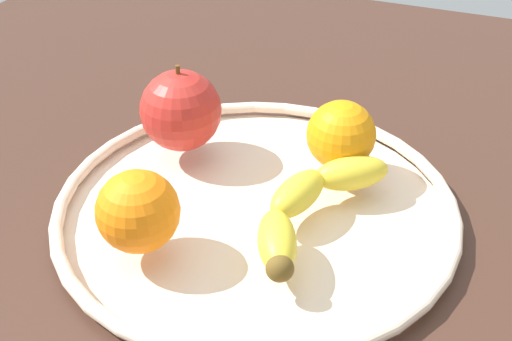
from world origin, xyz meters
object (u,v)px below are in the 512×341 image
(fruit_bowl, at_px, (256,205))
(banana, at_px, (309,204))
(apple, at_px, (181,110))
(orange_back_right, at_px, (138,211))
(orange_front_left, at_px, (341,135))

(fruit_bowl, distance_m, banana, 0.06)
(fruit_bowl, distance_m, apple, 0.12)
(fruit_bowl, xyz_separation_m, orange_back_right, (0.09, -0.06, 0.04))
(fruit_bowl, height_order, banana, banana)
(banana, relative_size, orange_front_left, 2.85)
(banana, height_order, orange_front_left, orange_front_left)
(banana, bearing_deg, orange_back_right, -39.67)
(fruit_bowl, bearing_deg, orange_back_right, -34.54)
(fruit_bowl, relative_size, banana, 1.95)
(fruit_bowl, xyz_separation_m, orange_front_left, (-0.08, 0.05, 0.04))
(orange_front_left, bearing_deg, apple, -80.37)
(banana, distance_m, orange_front_left, 0.09)
(orange_front_left, bearing_deg, banana, -0.84)
(apple, bearing_deg, fruit_bowl, 61.88)
(apple, bearing_deg, banana, 67.18)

